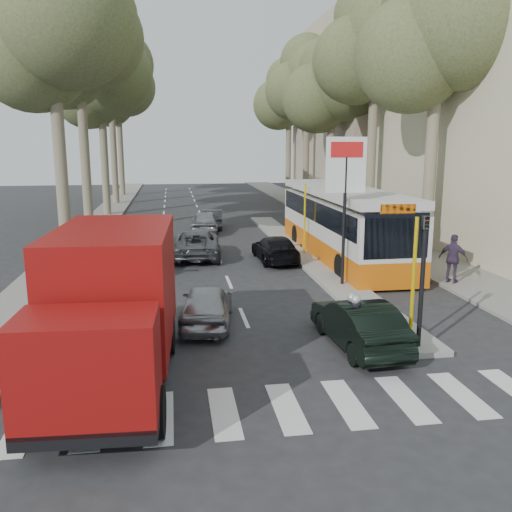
{
  "coord_description": "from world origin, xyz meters",
  "views": [
    {
      "loc": [
        -3.01,
        -14.11,
        5.37
      ],
      "look_at": [
        -0.24,
        3.74,
        1.6
      ],
      "focal_mm": 38.0,
      "sensor_mm": 36.0,
      "label": 1
    }
  ],
  "objects_px": {
    "motorcycle": "(353,326)",
    "red_truck": "(112,306)",
    "city_bus": "(342,221)",
    "silver_hatchback": "(207,305)",
    "dark_hatchback": "(358,324)"
  },
  "relations": [
    {
      "from": "silver_hatchback",
      "to": "city_bus",
      "type": "bearing_deg",
      "value": -120.61
    },
    {
      "from": "red_truck",
      "to": "city_bus",
      "type": "distance_m",
      "value": 15.69
    },
    {
      "from": "dark_hatchback",
      "to": "motorcycle",
      "type": "relative_size",
      "value": 2.08
    },
    {
      "from": "red_truck",
      "to": "motorcycle",
      "type": "height_order",
      "value": "red_truck"
    },
    {
      "from": "motorcycle",
      "to": "red_truck",
      "type": "bearing_deg",
      "value": -166.77
    },
    {
      "from": "dark_hatchback",
      "to": "motorcycle",
      "type": "distance_m",
      "value": 0.48
    },
    {
      "from": "silver_hatchback",
      "to": "dark_hatchback",
      "type": "height_order",
      "value": "dark_hatchback"
    },
    {
      "from": "silver_hatchback",
      "to": "city_bus",
      "type": "distance_m",
      "value": 11.35
    },
    {
      "from": "silver_hatchback",
      "to": "dark_hatchback",
      "type": "xyz_separation_m",
      "value": [
        3.89,
        -2.41,
        0.03
      ]
    },
    {
      "from": "dark_hatchback",
      "to": "red_truck",
      "type": "bearing_deg",
      "value": 8.16
    },
    {
      "from": "silver_hatchback",
      "to": "red_truck",
      "type": "height_order",
      "value": "red_truck"
    },
    {
      "from": "silver_hatchback",
      "to": "dark_hatchback",
      "type": "bearing_deg",
      "value": 155.82
    },
    {
      "from": "dark_hatchback",
      "to": "red_truck",
      "type": "xyz_separation_m",
      "value": [
        -6.21,
        -1.36,
        1.19
      ]
    },
    {
      "from": "red_truck",
      "to": "silver_hatchback",
      "type": "bearing_deg",
      "value": 61.3
    },
    {
      "from": "red_truck",
      "to": "city_bus",
      "type": "xyz_separation_m",
      "value": [
        9.3,
        12.64,
        -0.07
      ]
    }
  ]
}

